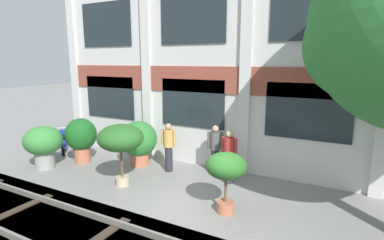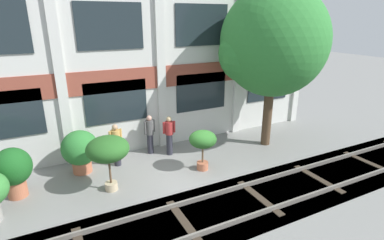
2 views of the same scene
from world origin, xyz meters
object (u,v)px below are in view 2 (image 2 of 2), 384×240
potted_plant_tall_urn (108,150)px  potted_plant_ribbed_drum (13,169)px  potted_plant_stone_basin (80,149)px  resident_watching_tracks (169,134)px  resident_near_plants (116,144)px  resident_by_doorway (150,133)px  broadleaf_tree (273,45)px  potted_plant_terracotta_small (203,141)px

potted_plant_tall_urn → potted_plant_ribbed_drum: (-2.77, 0.96, -0.48)m
potted_plant_stone_basin → resident_watching_tracks: bearing=-0.7°
potted_plant_stone_basin → potted_plant_tall_urn: potted_plant_tall_urn is taller
resident_watching_tracks → resident_near_plants: 2.19m
resident_by_doorway → potted_plant_ribbed_drum: bearing=-93.2°
resident_near_plants → broadleaf_tree: bearing=69.5°
potted_plant_tall_urn → resident_near_plants: (0.61, 1.68, -0.55)m
potted_plant_stone_basin → resident_watching_tracks: 3.49m
broadleaf_tree → potted_plant_tall_urn: broadleaf_tree is taller
resident_by_doorway → resident_near_plants: (-1.51, -0.49, 0.01)m
broadleaf_tree → resident_watching_tracks: 5.64m
broadleaf_tree → resident_near_plants: (-6.50, 0.92, -3.50)m
potted_plant_ribbed_drum → resident_by_doorway: bearing=13.8°
potted_plant_ribbed_drum → resident_watching_tracks: (5.56, 0.72, -0.08)m
resident_near_plants → resident_watching_tracks: bearing=77.8°
potted_plant_terracotta_small → potted_plant_stone_basin: bearing=156.0°
potted_plant_stone_basin → resident_near_plants: resident_near_plants is taller
broadleaf_tree → potted_plant_ribbed_drum: 10.46m
potted_plant_stone_basin → potted_plant_ribbed_drum: 2.22m
potted_plant_tall_urn → resident_by_doorway: (2.12, 2.17, -0.55)m
resident_by_doorway → resident_near_plants: 1.59m
potted_plant_tall_urn → potted_plant_ribbed_drum: bearing=160.8°
resident_watching_tracks → resident_near_plants: (-2.19, -0.01, 0.01)m
potted_plant_tall_urn → resident_by_doorway: size_ratio=1.14×
resident_watching_tracks → resident_by_doorway: bearing=-117.4°
resident_by_doorway → potted_plant_terracotta_small: bearing=12.4°
potted_plant_tall_urn → potted_plant_ribbed_drum: size_ratio=1.14×
potted_plant_terracotta_small → resident_near_plants: 3.31m
potted_plant_tall_urn → potted_plant_stone_basin: bearing=111.7°
potted_plant_terracotta_small → resident_watching_tracks: 1.89m
potted_plant_terracotta_small → resident_near_plants: bearing=147.6°
broadleaf_tree → potted_plant_ribbed_drum: size_ratio=4.08×
resident_by_doorway → resident_watching_tracks: size_ratio=1.00×
potted_plant_ribbed_drum → potted_plant_stone_basin: bearing=20.2°
potted_plant_ribbed_drum → resident_near_plants: resident_near_plants is taller
potted_plant_stone_basin → resident_by_doorway: resident_by_doorway is taller
potted_plant_terracotta_small → resident_by_doorway: 2.61m
broadleaf_tree → potted_plant_terracotta_small: 5.01m
resident_by_doorway → resident_near_plants: size_ratio=0.99×
potted_plant_tall_urn → resident_near_plants: 1.87m
potted_plant_terracotta_small → potted_plant_tall_urn: (-3.40, 0.09, 0.31)m
broadleaf_tree → resident_watching_tracks: size_ratio=4.07×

